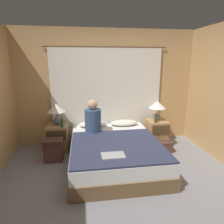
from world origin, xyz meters
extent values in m
plane|color=gray|center=(0.00, 0.00, 0.00)|extent=(16.00, 16.00, 0.00)
cube|color=tan|center=(0.00, 1.77, 1.25)|extent=(4.04, 0.06, 2.50)
cube|color=white|center=(0.00, 1.71, 1.05)|extent=(2.43, 0.02, 2.10)
cylinder|color=brown|center=(0.00, 1.71, 2.12)|extent=(2.63, 0.02, 0.02)
cube|color=brown|center=(0.00, 0.64, 0.11)|extent=(1.57, 2.03, 0.22)
cube|color=white|center=(0.00, 0.64, 0.33)|extent=(1.53, 1.99, 0.22)
cube|color=#A87F51|center=(-1.08, 1.36, 0.27)|extent=(0.43, 0.44, 0.55)
cube|color=#4C3823|center=(-1.08, 1.13, 0.41)|extent=(0.38, 0.02, 0.20)
cube|color=#A87F51|center=(1.08, 1.36, 0.27)|extent=(0.43, 0.44, 0.55)
cube|color=#4C3823|center=(1.08, 1.13, 0.41)|extent=(0.38, 0.02, 0.20)
ellipsoid|color=slate|center=(-1.08, 1.42, 0.62)|extent=(0.17, 0.17, 0.14)
cylinder|color=#B2A893|center=(-1.08, 1.42, 0.75)|extent=(0.02, 0.02, 0.13)
cone|color=white|center=(-1.08, 1.42, 0.90)|extent=(0.37, 0.37, 0.17)
ellipsoid|color=slate|center=(1.08, 1.42, 0.62)|extent=(0.17, 0.17, 0.14)
cylinder|color=#B2A893|center=(1.08, 1.42, 0.75)|extent=(0.02, 0.02, 0.13)
cone|color=white|center=(1.08, 1.42, 0.90)|extent=(0.37, 0.37, 0.17)
ellipsoid|color=silver|center=(-0.35, 1.46, 0.50)|extent=(0.60, 0.30, 0.12)
ellipsoid|color=silver|center=(0.35, 1.46, 0.50)|extent=(0.60, 0.30, 0.12)
cube|color=#2D334C|center=(0.00, 0.38, 0.46)|extent=(1.51, 1.43, 0.03)
cylinder|color=#38517A|center=(-0.35, 1.12, 0.68)|extent=(0.32, 0.32, 0.47)
sphere|color=tan|center=(-0.35, 1.12, 1.01)|extent=(0.19, 0.19, 0.19)
cylinder|color=#2D4C28|center=(-0.96, 1.22, 0.63)|extent=(0.06, 0.06, 0.17)
cylinder|color=#2D4C28|center=(-0.96, 1.22, 0.75)|extent=(0.02, 0.02, 0.06)
cylinder|color=#513819|center=(0.98, 1.22, 0.63)|extent=(0.06, 0.06, 0.15)
cylinder|color=#513819|center=(0.98, 1.22, 0.73)|extent=(0.02, 0.02, 0.06)
cube|color=#9EA0A5|center=(-0.13, -0.02, 0.48)|extent=(0.35, 0.23, 0.02)
cube|color=brown|center=(-1.12, 0.89, 0.21)|extent=(0.34, 0.23, 0.43)
cube|color=#452824|center=(-1.12, 0.87, 0.39)|extent=(0.31, 0.24, 0.08)
cube|color=brown|center=(1.06, 0.91, 0.11)|extent=(0.36, 0.14, 0.23)
torus|color=#492B27|center=(1.06, 0.91, 0.27)|extent=(0.27, 0.02, 0.27)
camera|label=1|loc=(-0.54, -2.66, 1.82)|focal=32.00mm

